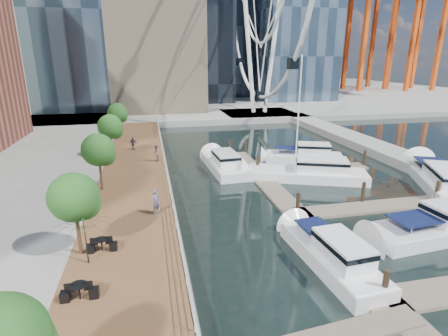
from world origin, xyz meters
TOP-DOWN VIEW (x-y plane):
  - ground at (0.00, 0.00)m, footprint 520.00×520.00m
  - boardwalk at (-9.00, 15.00)m, footprint 6.00×60.00m
  - seawall at (-6.00, 15.00)m, footprint 0.25×60.00m
  - land_far at (0.00, 102.00)m, footprint 200.00×114.00m
  - breakwater at (20.00, 20.00)m, footprint 4.00×60.00m
  - pier at (14.00, 52.00)m, footprint 14.00×12.00m
  - railing at (-6.10, 15.00)m, footprint 0.10×60.00m
  - floating_docks at (7.97, 9.98)m, footprint 16.00×34.00m
  - port_cranes at (67.67, 95.67)m, footprint 40.00×52.00m
  - street_trees at (-11.40, 14.00)m, footprint 2.60×42.60m
  - cafe_tables at (-10.40, -2.00)m, footprint 2.50×13.70m
  - yacht_foreground at (10.91, 3.18)m, footprint 11.28×3.94m
  - pedestrian_near at (-7.23, 8.27)m, footprint 0.76×0.74m
  - pedestrian_mid at (-6.87, 21.16)m, footprint 0.73×0.91m
  - pedestrian_far at (-9.32, 26.64)m, footprint 0.96×0.62m
  - moored_yachts at (8.00, 13.53)m, footprint 24.48×33.86m
  - cafe_seating at (-10.60, -2.79)m, footprint 3.94×14.54m

SIDE VIEW (x-z plane):
  - ground at x=0.00m, z-range 0.00..0.00m
  - yacht_foreground at x=10.91m, z-range -1.07..1.07m
  - moored_yachts at x=8.00m, z-range -5.75..5.75m
  - floating_docks at x=7.97m, z-range -0.81..1.79m
  - boardwalk at x=-9.00m, z-range 0.00..1.00m
  - seawall at x=-6.00m, z-range 0.00..1.00m
  - land_far at x=0.00m, z-range 0.00..1.00m
  - breakwater at x=20.00m, z-range 0.00..1.00m
  - pier at x=14.00m, z-range 0.00..1.00m
  - cafe_tables at x=-10.40m, z-range 1.00..1.74m
  - railing at x=-6.10m, z-range 1.00..2.05m
  - pedestrian_far at x=-9.32m, z-range 1.00..2.51m
  - pedestrian_near at x=-7.23m, z-range 1.00..2.76m
  - pedestrian_mid at x=-6.87m, z-range 1.00..2.78m
  - cafe_seating at x=-10.60m, z-range 0.89..3.49m
  - street_trees at x=-11.40m, z-range 1.99..6.59m
  - port_cranes at x=67.67m, z-range 1.00..39.00m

